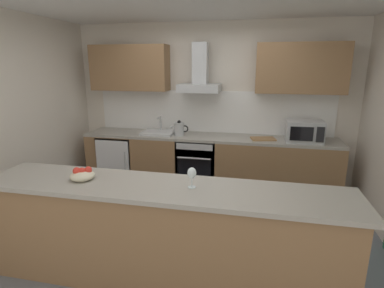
{
  "coord_description": "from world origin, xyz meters",
  "views": [
    {
      "loc": [
        0.73,
        -3.08,
        1.96
      ],
      "look_at": [
        -0.01,
        0.34,
        1.05
      ],
      "focal_mm": 28.56,
      "sensor_mm": 36.0,
      "label": 1
    }
  ],
  "objects_px": {
    "oven": "(198,163)",
    "range_hood": "(200,77)",
    "sink": "(159,132)",
    "fruit_bowl": "(82,175)",
    "kettle": "(179,129)",
    "refrigerator": "(121,160)",
    "wine_glass": "(192,174)",
    "microwave": "(304,131)",
    "chopping_board": "(263,139)"
  },
  "relations": [
    {
      "from": "kettle",
      "to": "wine_glass",
      "type": "distance_m",
      "value": 2.2
    },
    {
      "from": "range_hood",
      "to": "wine_glass",
      "type": "height_order",
      "value": "range_hood"
    },
    {
      "from": "oven",
      "to": "fruit_bowl",
      "type": "bearing_deg",
      "value": -106.57
    },
    {
      "from": "microwave",
      "to": "sink",
      "type": "relative_size",
      "value": 1.0
    },
    {
      "from": "refrigerator",
      "to": "sink",
      "type": "relative_size",
      "value": 1.7
    },
    {
      "from": "oven",
      "to": "wine_glass",
      "type": "relative_size",
      "value": 4.5
    },
    {
      "from": "refrigerator",
      "to": "range_hood",
      "type": "bearing_deg",
      "value": 5.76
    },
    {
      "from": "sink",
      "to": "range_hood",
      "type": "bearing_deg",
      "value": 10.49
    },
    {
      "from": "refrigerator",
      "to": "chopping_board",
      "type": "xyz_separation_m",
      "value": [
        2.29,
        -0.02,
        0.49
      ]
    },
    {
      "from": "microwave",
      "to": "range_hood",
      "type": "xyz_separation_m",
      "value": [
        -1.54,
        0.16,
        0.74
      ]
    },
    {
      "from": "refrigerator",
      "to": "oven",
      "type": "bearing_deg",
      "value": 0.12
    },
    {
      "from": "refrigerator",
      "to": "fruit_bowl",
      "type": "height_order",
      "value": "fruit_bowl"
    },
    {
      "from": "oven",
      "to": "microwave",
      "type": "bearing_deg",
      "value": -1.04
    },
    {
      "from": "chopping_board",
      "to": "oven",
      "type": "bearing_deg",
      "value": 178.61
    },
    {
      "from": "microwave",
      "to": "sink",
      "type": "height_order",
      "value": "microwave"
    },
    {
      "from": "oven",
      "to": "kettle",
      "type": "relative_size",
      "value": 2.77
    },
    {
      "from": "oven",
      "to": "chopping_board",
      "type": "height_order",
      "value": "chopping_board"
    },
    {
      "from": "refrigerator",
      "to": "kettle",
      "type": "height_order",
      "value": "kettle"
    },
    {
      "from": "refrigerator",
      "to": "kettle",
      "type": "xyz_separation_m",
      "value": [
        1.02,
        -0.03,
        0.58
      ]
    },
    {
      "from": "range_hood",
      "to": "kettle",
      "type": "bearing_deg",
      "value": -150.51
    },
    {
      "from": "refrigerator",
      "to": "kettle",
      "type": "distance_m",
      "value": 1.18
    },
    {
      "from": "oven",
      "to": "sink",
      "type": "relative_size",
      "value": 1.6
    },
    {
      "from": "sink",
      "to": "fruit_bowl",
      "type": "height_order",
      "value": "sink"
    },
    {
      "from": "kettle",
      "to": "chopping_board",
      "type": "distance_m",
      "value": 1.27
    },
    {
      "from": "oven",
      "to": "range_hood",
      "type": "xyz_separation_m",
      "value": [
        0.0,
        0.13,
        1.33
      ]
    },
    {
      "from": "kettle",
      "to": "sink",
      "type": "bearing_deg",
      "value": 172.75
    },
    {
      "from": "range_hood",
      "to": "fruit_bowl",
      "type": "relative_size",
      "value": 3.27
    },
    {
      "from": "refrigerator",
      "to": "chopping_board",
      "type": "distance_m",
      "value": 2.34
    },
    {
      "from": "kettle",
      "to": "fruit_bowl",
      "type": "bearing_deg",
      "value": -99.44
    },
    {
      "from": "refrigerator",
      "to": "range_hood",
      "type": "height_order",
      "value": "range_hood"
    },
    {
      "from": "oven",
      "to": "wine_glass",
      "type": "height_order",
      "value": "wine_glass"
    },
    {
      "from": "refrigerator",
      "to": "range_hood",
      "type": "xyz_separation_m",
      "value": [
        1.31,
        0.13,
        1.36
      ]
    },
    {
      "from": "fruit_bowl",
      "to": "chopping_board",
      "type": "relative_size",
      "value": 0.65
    },
    {
      "from": "microwave",
      "to": "range_hood",
      "type": "height_order",
      "value": "range_hood"
    },
    {
      "from": "sink",
      "to": "wine_glass",
      "type": "relative_size",
      "value": 2.81
    },
    {
      "from": "oven",
      "to": "microwave",
      "type": "distance_m",
      "value": 1.65
    },
    {
      "from": "kettle",
      "to": "fruit_bowl",
      "type": "height_order",
      "value": "kettle"
    },
    {
      "from": "wine_glass",
      "to": "chopping_board",
      "type": "bearing_deg",
      "value": 73.91
    },
    {
      "from": "kettle",
      "to": "wine_glass",
      "type": "height_order",
      "value": "kettle"
    },
    {
      "from": "microwave",
      "to": "chopping_board",
      "type": "xyz_separation_m",
      "value": [
        -0.56,
        0.0,
        -0.14
      ]
    },
    {
      "from": "fruit_bowl",
      "to": "range_hood",
      "type": "bearing_deg",
      "value": 74.32
    },
    {
      "from": "sink",
      "to": "fruit_bowl",
      "type": "distance_m",
      "value": 2.17
    },
    {
      "from": "kettle",
      "to": "range_hood",
      "type": "xyz_separation_m",
      "value": [
        0.29,
        0.16,
        0.78
      ]
    },
    {
      "from": "refrigerator",
      "to": "chopping_board",
      "type": "relative_size",
      "value": 2.5
    },
    {
      "from": "kettle",
      "to": "refrigerator",
      "type": "bearing_deg",
      "value": 178.27
    },
    {
      "from": "sink",
      "to": "fruit_bowl",
      "type": "relative_size",
      "value": 2.27
    },
    {
      "from": "kettle",
      "to": "wine_glass",
      "type": "relative_size",
      "value": 1.62
    },
    {
      "from": "microwave",
      "to": "sink",
      "type": "bearing_deg",
      "value": 178.98
    },
    {
      "from": "oven",
      "to": "microwave",
      "type": "xyz_separation_m",
      "value": [
        1.54,
        -0.03,
        0.59
      ]
    },
    {
      "from": "sink",
      "to": "chopping_board",
      "type": "height_order",
      "value": "sink"
    }
  ]
}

